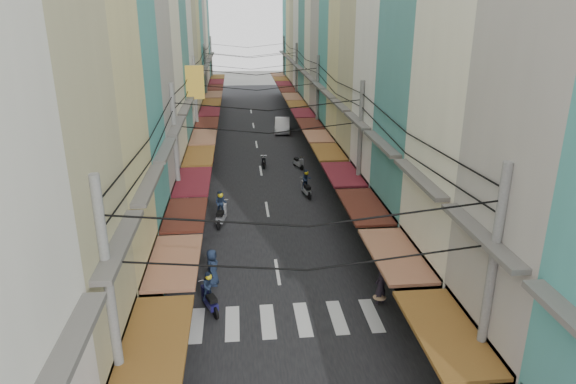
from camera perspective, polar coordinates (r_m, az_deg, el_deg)
ground at (r=26.21m, az=-1.53°, el=-6.80°), size 160.00×160.00×0.00m
road at (r=44.96m, az=-3.42°, el=4.65°), size 10.00×80.00×0.02m
sidewalk_left at (r=45.19m, az=-11.70°, el=4.38°), size 3.00×80.00×0.06m
sidewalk_right at (r=45.66m, az=4.79°, el=4.88°), size 3.00×80.00×0.06m
crosswalk at (r=21.01m, az=-0.29°, el=-14.05°), size 7.55×2.40×0.01m
building_row_left at (r=40.48m, az=-15.25°, el=16.38°), size 7.80×67.67×23.70m
building_row_right at (r=41.02m, az=8.12°, el=16.37°), size 7.80×68.98×22.59m
utility_poles at (r=38.77m, az=-3.30°, el=12.15°), size 10.20×66.13×8.20m
white_car at (r=51.81m, az=-0.63°, el=6.71°), size 5.01×2.37×1.71m
bicycle at (r=28.22m, az=13.24°, el=-5.33°), size 1.54×1.01×0.99m
moving_scooters at (r=31.43m, az=-4.02°, el=-1.10°), size 7.03×22.89×2.01m
parked_scooters at (r=23.28m, az=10.49°, el=-9.52°), size 12.97×12.37×0.95m
pedestrians at (r=27.89m, az=-10.69°, el=-3.13°), size 11.32×13.99×2.19m
market_umbrella at (r=21.08m, az=16.78°, el=-7.83°), size 2.43×2.43×2.56m
traffic_sign at (r=21.43m, az=15.79°, el=-7.91°), size 0.10×0.62×2.81m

